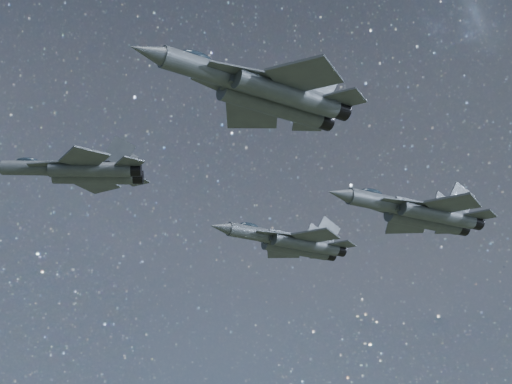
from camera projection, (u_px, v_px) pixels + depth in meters
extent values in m
cylinder|color=#383F46|center=(38.00, 168.00, 77.98)|extent=(7.23, 2.70, 1.49)
ellipsoid|color=#1B2731|center=(27.00, 161.00, 78.21)|extent=(2.42, 1.39, 0.74)
cube|color=#383F46|center=(88.00, 169.00, 78.10)|extent=(7.97, 2.78, 1.24)
cylinder|color=#383F46|center=(90.00, 169.00, 77.07)|extent=(8.17, 2.87, 1.49)
cylinder|color=#383F46|center=(93.00, 177.00, 78.85)|extent=(8.17, 2.87, 1.49)
cylinder|color=black|center=(135.00, 170.00, 77.20)|extent=(1.46, 1.57, 1.38)
cylinder|color=black|center=(137.00, 177.00, 78.97)|extent=(1.46, 1.57, 1.38)
cube|color=#383F46|center=(53.00, 164.00, 76.78)|extent=(5.02, 2.77, 0.11)
cube|color=#383F46|center=(58.00, 174.00, 79.18)|extent=(4.99, 1.14, 0.11)
cube|color=#383F46|center=(84.00, 158.00, 75.00)|extent=(4.91, 5.17, 0.19)
cube|color=#383F46|center=(95.00, 184.00, 81.04)|extent=(5.45, 5.49, 0.19)
cube|color=#383F46|center=(130.00, 163.00, 76.10)|extent=(2.88, 3.00, 0.14)
cube|color=#383F46|center=(135.00, 180.00, 80.19)|extent=(3.22, 3.25, 0.14)
cube|color=#383F46|center=(119.00, 152.00, 77.60)|extent=(3.25, 0.99, 3.41)
cube|color=#383F46|center=(122.00, 162.00, 79.82)|extent=(3.33, 0.58, 3.41)
cylinder|color=#383F46|center=(258.00, 234.00, 98.05)|extent=(8.48, 4.25, 1.76)
cone|color=#383F46|center=(220.00, 227.00, 95.55)|extent=(3.06, 2.34, 1.58)
ellipsoid|color=#1B2731|center=(249.00, 226.00, 97.73)|extent=(2.92, 1.95, 0.87)
cube|color=#383F46|center=(298.00, 242.00, 100.74)|extent=(9.32, 4.46, 1.47)
cylinder|color=#383F46|center=(305.00, 244.00, 99.85)|extent=(9.55, 4.60, 1.76)
cylinder|color=#383F46|center=(296.00, 248.00, 101.67)|extent=(9.55, 4.60, 1.76)
cylinder|color=black|center=(339.00, 250.00, 102.24)|extent=(1.90, 2.00, 1.62)
cylinder|color=black|center=(329.00, 254.00, 104.06)|extent=(1.90, 2.00, 1.62)
cube|color=#383F46|center=(278.00, 234.00, 97.71)|extent=(5.97, 1.94, 0.14)
cube|color=#383F46|center=(266.00, 241.00, 100.16)|extent=(5.73, 3.92, 0.14)
cube|color=#383F46|center=(316.00, 236.00, 97.64)|extent=(6.47, 6.40, 0.23)
cube|color=#383F46|center=(284.00, 252.00, 103.83)|extent=(5.33, 5.74, 0.23)
cube|color=#383F46|center=(342.00, 245.00, 100.94)|extent=(3.83, 3.81, 0.17)
cube|color=#383F46|center=(320.00, 255.00, 105.12)|extent=(3.12, 3.30, 0.17)
cube|color=#383F46|center=(327.00, 231.00, 101.92)|extent=(3.86, 1.08, 4.01)
cube|color=#383F46|center=(315.00, 237.00, 104.19)|extent=(3.69, 1.68, 4.01)
cylinder|color=#383F46|center=(211.00, 72.00, 58.59)|extent=(8.19, 4.42, 1.71)
cone|color=#383F46|center=(147.00, 52.00, 55.99)|extent=(3.00, 2.35, 1.53)
ellipsoid|color=#1B2731|center=(196.00, 57.00, 58.24)|extent=(2.84, 1.98, 0.84)
cube|color=#383F46|center=(275.00, 92.00, 61.38)|extent=(8.99, 4.66, 1.42)
cylinder|color=#383F46|center=(287.00, 93.00, 60.56)|extent=(9.22, 4.80, 1.71)
cylinder|color=#383F46|center=(272.00, 105.00, 62.28)|extent=(9.22, 4.80, 1.71)
cylinder|color=black|center=(339.00, 110.00, 63.05)|extent=(1.88, 1.97, 1.58)
cylinder|color=black|center=(323.00, 120.00, 64.77)|extent=(1.88, 1.97, 1.58)
cube|color=#383F46|center=(244.00, 72.00, 58.35)|extent=(5.81, 2.11, 0.13)
cube|color=#383F46|center=(224.00, 88.00, 60.68)|extent=(5.49, 3.99, 0.13)
cube|color=#383F46|center=(305.00, 76.00, 58.46)|extent=(6.27, 6.17, 0.22)
cube|color=#383F46|center=(252.00, 114.00, 64.32)|extent=(5.03, 5.45, 0.22)
cube|color=#383F46|center=(345.00, 99.00, 61.79)|extent=(3.72, 3.69, 0.16)
cube|color=#383F46|center=(308.00, 123.00, 65.76)|extent=(2.94, 3.12, 0.16)
cube|color=#383F46|center=(322.00, 79.00, 62.68)|extent=(3.72, 1.20, 3.90)
cube|color=#383F46|center=(302.00, 93.00, 64.84)|extent=(3.52, 1.77, 3.90)
cylinder|color=#383F46|center=(383.00, 203.00, 78.01)|extent=(8.13, 3.83, 1.68)
cone|color=#383F46|center=(339.00, 194.00, 75.75)|extent=(2.90, 2.17, 1.51)
ellipsoid|color=#1B2731|center=(371.00, 193.00, 77.74)|extent=(2.78, 1.80, 0.83)
cube|color=#383F46|center=(427.00, 212.00, 80.43)|extent=(8.94, 4.01, 1.40)
cylinder|color=#383F46|center=(437.00, 214.00, 79.56)|extent=(9.16, 4.13, 1.68)
cylinder|color=#383F46|center=(424.00, 221.00, 81.32)|extent=(9.16, 4.13, 1.68)
cylinder|color=black|center=(475.00, 222.00, 81.72)|extent=(1.78, 1.88, 1.55)
cylinder|color=black|center=(460.00, 228.00, 83.49)|extent=(1.78, 1.88, 1.55)
cube|color=#383F46|center=(407.00, 203.00, 77.61)|extent=(5.69, 1.68, 0.13)
cube|color=#383F46|center=(389.00, 212.00, 80.00)|extent=(5.53, 3.61, 0.13)
cube|color=#383F46|center=(453.00, 204.00, 77.42)|extent=(6.18, 6.14, 0.22)
cube|color=#383F46|center=(406.00, 226.00, 83.43)|extent=(5.21, 5.58, 0.22)
cube|color=#383F46|center=(481.00, 215.00, 80.46)|extent=(3.66, 3.65, 0.16)
cube|color=#383F46|center=(448.00, 229.00, 84.53)|extent=(3.05, 3.21, 0.16)
cube|color=#383F46|center=(461.00, 200.00, 81.45)|extent=(3.71, 0.91, 3.84)
cube|color=#383F46|center=(444.00, 208.00, 83.66)|extent=(3.56, 1.49, 3.84)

